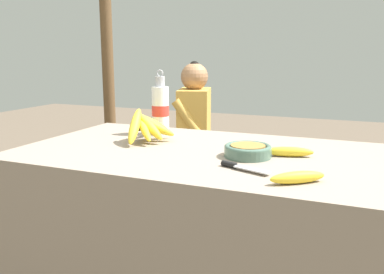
% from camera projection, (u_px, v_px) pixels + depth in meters
% --- Properties ---
extents(market_counter, '(1.49, 0.82, 0.76)m').
position_uv_depth(market_counter, '(208.00, 242.00, 1.66)').
color(market_counter, gray).
rests_on(market_counter, ground_plane).
extents(banana_bunch_ripe, '(0.18, 0.30, 0.15)m').
position_uv_depth(banana_bunch_ripe, '(146.00, 126.00, 1.74)').
color(banana_bunch_ripe, '#4C381E').
rests_on(banana_bunch_ripe, market_counter).
extents(serving_bowl, '(0.17, 0.17, 0.05)m').
position_uv_depth(serving_bowl, '(248.00, 150.00, 1.49)').
color(serving_bowl, '#4C6B5B').
rests_on(serving_bowl, market_counter).
extents(water_bottle, '(0.08, 0.08, 0.30)m').
position_uv_depth(water_bottle, '(160.00, 109.00, 1.90)').
color(water_bottle, white).
rests_on(water_bottle, market_counter).
extents(loose_banana_front, '(0.16, 0.14, 0.04)m').
position_uv_depth(loose_banana_front, '(297.00, 177.00, 1.18)').
color(loose_banana_front, yellow).
rests_on(loose_banana_front, market_counter).
extents(loose_banana_side, '(0.18, 0.08, 0.04)m').
position_uv_depth(loose_banana_side, '(289.00, 152.00, 1.50)').
color(loose_banana_side, yellow).
rests_on(loose_banana_side, market_counter).
extents(knife, '(0.18, 0.08, 0.02)m').
position_uv_depth(knife, '(238.00, 166.00, 1.33)').
color(knife, '#BCBCC1').
rests_on(knife, market_counter).
extents(wooden_bench, '(1.87, 0.32, 0.39)m').
position_uv_depth(wooden_bench, '(241.00, 174.00, 2.76)').
color(wooden_bench, brown).
rests_on(wooden_bench, ground_plane).
extents(seated_vendor, '(0.46, 0.43, 1.09)m').
position_uv_depth(seated_vendor, '(188.00, 131.00, 2.80)').
color(seated_vendor, '#232328').
rests_on(seated_vendor, ground_plane).
extents(banana_bunch_green, '(0.18, 0.29, 0.12)m').
position_uv_depth(banana_bunch_green, '(327.00, 167.00, 2.53)').
color(banana_bunch_green, '#4C381E').
rests_on(banana_bunch_green, wooden_bench).
extents(support_post_near, '(0.10, 0.10, 2.64)m').
position_uv_depth(support_post_near, '(106.00, 32.00, 3.47)').
color(support_post_near, brown).
rests_on(support_post_near, ground_plane).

